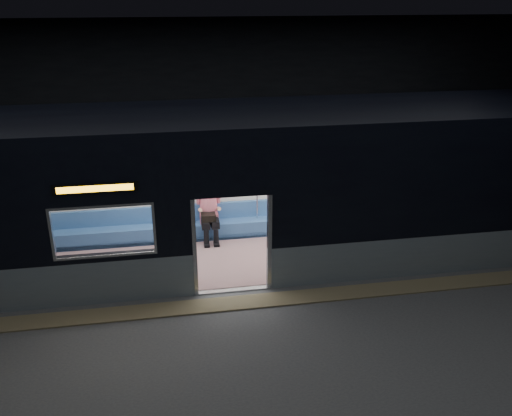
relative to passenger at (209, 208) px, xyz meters
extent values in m
cube|color=#47494C|center=(0.23, -3.55, -0.85)|extent=(24.00, 14.00, 0.01)
cube|color=black|center=(0.23, -3.55, 4.14)|extent=(24.00, 14.00, 0.04)
cube|color=black|center=(0.23, 3.43, 1.66)|extent=(24.00, 0.04, 5.00)
cube|color=#8C7F59|center=(0.23, -3.00, -0.83)|extent=(22.80, 0.50, 0.03)
cube|color=gray|center=(5.08, -2.49, -0.39)|extent=(8.30, 0.12, 0.90)
cube|color=black|center=(5.08, -2.49, 1.21)|extent=(8.30, 0.12, 2.30)
cube|color=black|center=(0.23, -2.49, 1.78)|extent=(1.40, 0.12, 1.15)
cube|color=#B7BABC|center=(-0.51, -2.49, 0.18)|extent=(0.08, 0.14, 2.05)
cube|color=#B7BABC|center=(0.97, -2.49, 0.18)|extent=(0.08, 0.14, 2.05)
cube|color=black|center=(-2.22, -2.57, 1.55)|extent=(1.50, 0.04, 0.18)
cube|color=#FFAC13|center=(-2.22, -2.57, 1.55)|extent=(1.34, 0.03, 0.12)
cube|color=silver|center=(0.23, 0.39, 0.76)|extent=(18.00, 0.12, 3.20)
cube|color=black|center=(0.23, -1.05, 2.43)|extent=(18.00, 3.00, 0.15)
cube|color=#8F6868|center=(0.23, -1.05, -0.82)|extent=(17.76, 2.76, 0.04)
cube|color=silver|center=(0.23, -1.05, 1.51)|extent=(17.76, 2.76, 0.10)
cube|color=#315990|center=(0.23, 0.07, -0.60)|extent=(11.00, 0.48, 0.41)
cube|color=#315990|center=(0.23, 0.26, -0.19)|extent=(11.00, 0.10, 0.40)
cube|color=#765658|center=(-3.07, -2.14, -0.60)|extent=(4.40, 0.48, 0.41)
cube|color=#765658|center=(3.53, -2.14, -0.60)|extent=(4.40, 0.48, 0.41)
cylinder|color=silver|center=(-0.72, -2.18, 0.33)|extent=(0.04, 0.04, 2.26)
cylinder|color=silver|center=(-0.72, 0.08, 0.33)|extent=(0.04, 0.04, 2.26)
cylinder|color=silver|center=(1.18, -2.18, 0.33)|extent=(0.04, 0.04, 2.26)
cylinder|color=silver|center=(1.18, 0.08, 0.33)|extent=(0.04, 0.04, 2.26)
cylinder|color=silver|center=(0.23, 0.03, 1.11)|extent=(11.00, 0.03, 0.03)
cube|color=black|center=(-0.11, -0.17, -0.30)|extent=(0.19, 0.51, 0.18)
cube|color=black|center=(0.11, -0.17, -0.30)|extent=(0.19, 0.51, 0.18)
cylinder|color=black|center=(-0.11, -0.40, -0.59)|extent=(0.12, 0.12, 0.43)
cylinder|color=black|center=(0.11, -0.40, -0.59)|extent=(0.12, 0.12, 0.43)
cube|color=#D56F7F|center=(0.00, 0.04, -0.28)|extent=(0.44, 0.24, 0.22)
cylinder|color=#D56F7F|center=(0.00, 0.08, 0.10)|extent=(0.47, 0.47, 0.57)
sphere|color=tan|center=(0.00, 0.06, 0.51)|extent=(0.23, 0.23, 0.23)
sphere|color=black|center=(0.00, 0.10, 0.55)|extent=(0.24, 0.24, 0.24)
cube|color=black|center=(-0.04, -0.25, -0.13)|extent=(0.42, 0.40, 0.17)
cube|color=white|center=(4.37, 0.31, 0.67)|extent=(1.10, 0.03, 0.71)
camera|label=1|loc=(-0.95, -11.99, 4.84)|focal=38.00mm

